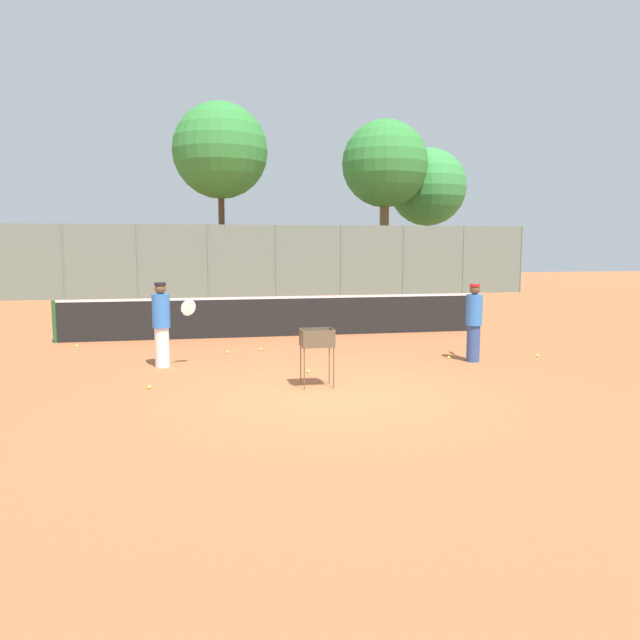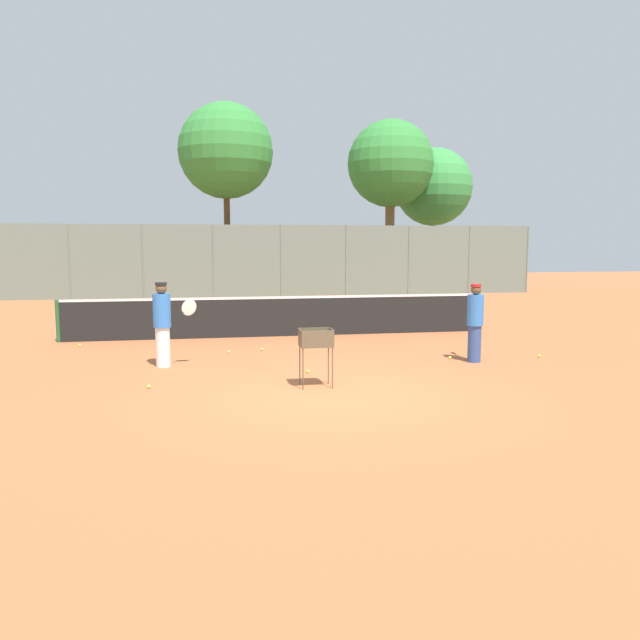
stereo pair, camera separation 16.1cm
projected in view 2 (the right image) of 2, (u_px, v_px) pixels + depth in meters
The scene contains 17 objects.
ground_plane at pixel (332, 396), 10.14m from camera, with size 80.00×80.00×0.00m, color #B26038.
tennis_net at pixel (281, 316), 16.62m from camera, with size 11.37×0.10×1.07m.
back_fence at pixel (247, 261), 28.91m from camera, with size 28.26×0.08×3.33m.
tree_0 at pixel (391, 165), 32.73m from camera, with size 4.53×4.53×8.91m.
tree_1 at pixel (434, 187), 35.03m from camera, with size 4.33×4.33×7.80m.
tree_2 at pixel (226, 151), 30.37m from camera, with size 4.63×4.63×9.27m.
player_white_outfit at pixel (475, 322), 12.97m from camera, with size 0.41×0.86×1.63m.
player_red_cap at pixel (163, 323), 12.46m from camera, with size 0.91×0.35×1.70m.
ball_cart at pixel (317, 343), 10.72m from camera, with size 0.56×0.41×1.01m.
tennis_ball_0 at pixel (80, 345), 14.99m from camera, with size 0.07×0.07×0.07m, color #D1E54C.
tennis_ball_1 at pixel (149, 387), 10.66m from camera, with size 0.07×0.07×0.07m, color #D1E54C.
tennis_ball_2 at pixel (450, 358), 13.37m from camera, with size 0.07×0.07×0.07m, color #D1E54C.
tennis_ball_3 at pixel (262, 349), 14.45m from camera, with size 0.07×0.07×0.07m, color #D1E54C.
tennis_ball_4 at pixel (539, 356), 13.57m from camera, with size 0.07×0.07×0.07m, color #D1E54C.
tennis_ball_5 at pixel (229, 352), 14.09m from camera, with size 0.07×0.07×0.07m, color #D1E54C.
tennis_ball_6 at pixel (308, 371), 11.94m from camera, with size 0.07×0.07×0.07m, color #D1E54C.
parked_car at pixel (346, 278), 33.15m from camera, with size 4.20×1.70×1.60m.
Camera 2 is at (-2.00, -9.71, 2.46)m, focal length 35.00 mm.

